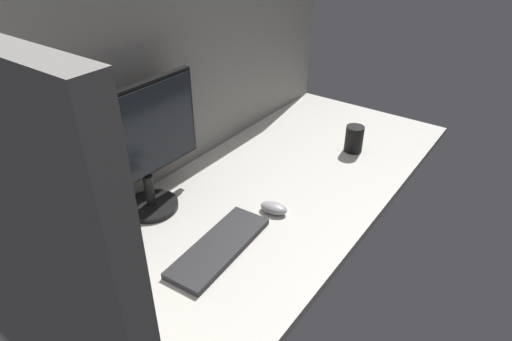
% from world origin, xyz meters
% --- Properties ---
extents(ground_plane, '(1.80, 0.80, 0.03)m').
position_xyz_m(ground_plane, '(0.00, 0.00, -0.01)').
color(ground_plane, beige).
extents(cubicle_wall_back, '(1.80, 0.05, 0.76)m').
position_xyz_m(cubicle_wall_back, '(0.00, 0.38, 0.38)').
color(cubicle_wall_back, gray).
rests_on(cubicle_wall_back, ground_plane).
extents(monitor, '(0.47, 0.18, 0.44)m').
position_xyz_m(monitor, '(-0.33, 0.25, 0.25)').
color(monitor, black).
rests_on(monitor, ground_plane).
extents(keyboard, '(0.38, 0.15, 0.02)m').
position_xyz_m(keyboard, '(-0.36, -0.08, 0.01)').
color(keyboard, '#262628').
rests_on(keyboard, ground_plane).
extents(mouse, '(0.07, 0.10, 0.03)m').
position_xyz_m(mouse, '(-0.10, -0.11, 0.02)').
color(mouse, '#99999E').
rests_on(mouse, ground_plane).
extents(mug_black_travel, '(0.08, 0.08, 0.11)m').
position_xyz_m(mug_black_travel, '(0.45, -0.14, 0.06)').
color(mug_black_travel, black).
rests_on(mug_black_travel, ground_plane).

